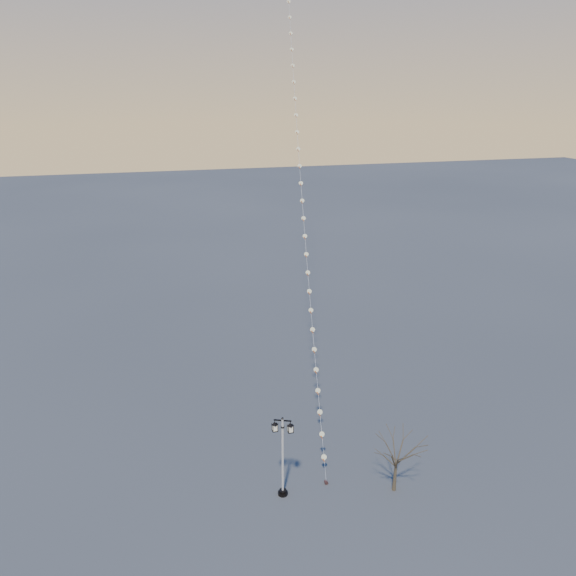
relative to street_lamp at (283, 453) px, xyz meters
name	(u,v)px	position (x,y,z in m)	size (l,w,h in m)	color
ground	(291,499)	(0.39, -0.50, -3.02)	(300.00, 300.00, 0.00)	#464747
street_lamp	(283,453)	(0.00, 0.00, 0.00)	(1.32, 0.82, 5.45)	black
bare_tree	(397,453)	(6.69, -1.41, -0.31)	(2.35, 2.35, 3.90)	#4D3F2B
kite_train	(296,73)	(6.65, 20.77, 21.54)	(8.21, 41.76, 49.26)	#361E1A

